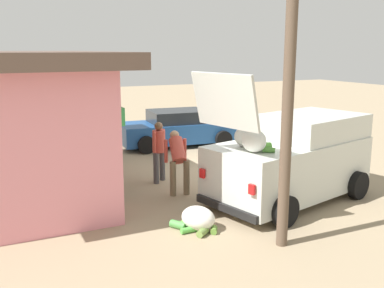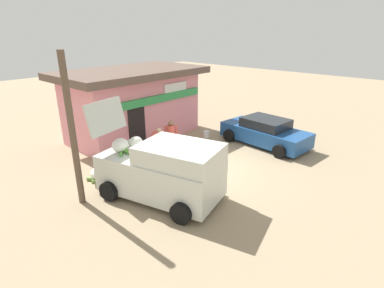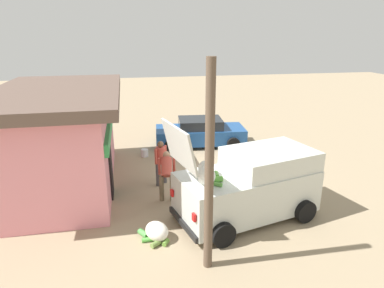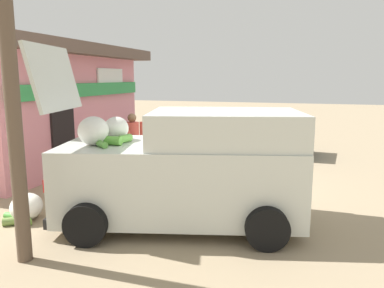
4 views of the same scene
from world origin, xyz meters
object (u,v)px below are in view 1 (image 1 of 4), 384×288
object	(u,v)px
unloaded_banana_pile	(197,219)
paint_bucket	(114,154)
customer_bending	(178,157)
vendor_standing	(159,148)
storefront_bar	(20,121)
parked_sedan	(178,129)
delivery_van	(292,158)

from	to	relation	value
unloaded_banana_pile	paint_bucket	world-z (taller)	unloaded_banana_pile
customer_bending	vendor_standing	bearing A→B (deg)	3.94
storefront_bar	parked_sedan	world-z (taller)	storefront_bar
parked_sedan	paint_bucket	distance (m)	2.97
storefront_bar	vendor_standing	distance (m)	3.48
unloaded_banana_pile	delivery_van	bearing A→B (deg)	-75.81
storefront_bar	paint_bucket	distance (m)	4.04
vendor_standing	unloaded_banana_pile	xyz separation A→B (m)	(-3.33, 0.49, -0.72)
delivery_van	paint_bucket	world-z (taller)	delivery_van
vendor_standing	customer_bending	bearing A→B (deg)	-176.06
parked_sedan	vendor_standing	size ratio (longest dim) A/B	2.68
unloaded_banana_pile	storefront_bar	bearing A→B (deg)	35.58
customer_bending	unloaded_banana_pile	world-z (taller)	customer_bending
vendor_standing	customer_bending	distance (m)	1.08
delivery_van	vendor_standing	xyz separation A→B (m)	(2.62, 2.32, -0.05)
parked_sedan	customer_bending	bearing A→B (deg)	156.59
delivery_van	vendor_standing	distance (m)	3.50
customer_bending	unloaded_banana_pile	distance (m)	2.43
storefront_bar	vendor_standing	size ratio (longest dim) A/B	4.46
storefront_bar	delivery_van	world-z (taller)	storefront_bar
parked_sedan	customer_bending	distance (m)	5.58
parked_sedan	paint_bucket	bearing A→B (deg)	112.04
storefront_bar	vendor_standing	xyz separation A→B (m)	(-0.62, -3.32, -0.84)
unloaded_banana_pile	paint_bucket	xyz separation A→B (m)	(6.27, -0.06, -0.05)
delivery_van	parked_sedan	world-z (taller)	delivery_van
delivery_van	parked_sedan	xyz separation A→B (m)	(6.66, 0.03, -0.37)
storefront_bar	parked_sedan	size ratio (longest dim) A/B	1.66
delivery_van	parked_sedan	distance (m)	6.67
customer_bending	delivery_van	bearing A→B (deg)	-124.51
parked_sedan	unloaded_banana_pile	world-z (taller)	parked_sedan
storefront_bar	paint_bucket	size ratio (longest dim) A/B	21.80
customer_bending	unloaded_banana_pile	bearing A→B (deg)	165.88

